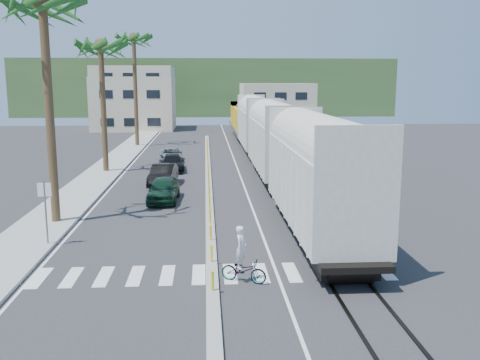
{
  "coord_description": "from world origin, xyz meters",
  "views": [
    {
      "loc": [
        -0.18,
        -21.55,
        7.28
      ],
      "look_at": [
        1.67,
        7.04,
        2.0
      ],
      "focal_mm": 40.0,
      "sensor_mm": 36.0,
      "label": 1
    }
  ],
  "objects_px": {
    "car_second": "(163,175)",
    "cyclist": "(243,265)",
    "car_lead": "(163,189)",
    "street_sign": "(45,204)"
  },
  "relations": [
    {
      "from": "car_second",
      "to": "cyclist",
      "type": "xyz_separation_m",
      "value": [
        4.37,
        -19.02,
        -0.08
      ]
    },
    {
      "from": "street_sign",
      "to": "cyclist",
      "type": "relative_size",
      "value": 1.37
    },
    {
      "from": "street_sign",
      "to": "car_second",
      "type": "distance_m",
      "value": 14.76
    },
    {
      "from": "street_sign",
      "to": "car_second",
      "type": "height_order",
      "value": "street_sign"
    },
    {
      "from": "car_second",
      "to": "cyclist",
      "type": "distance_m",
      "value": 19.52
    },
    {
      "from": "car_lead",
      "to": "car_second",
      "type": "xyz_separation_m",
      "value": [
        -0.41,
        5.19,
        -0.01
      ]
    },
    {
      "from": "car_lead",
      "to": "car_second",
      "type": "bearing_deg",
      "value": 96.62
    },
    {
      "from": "car_lead",
      "to": "car_second",
      "type": "height_order",
      "value": "car_lead"
    },
    {
      "from": "street_sign",
      "to": "cyclist",
      "type": "distance_m",
      "value": 9.84
    },
    {
      "from": "cyclist",
      "to": "car_lead",
      "type": "bearing_deg",
      "value": 40.17
    }
  ]
}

